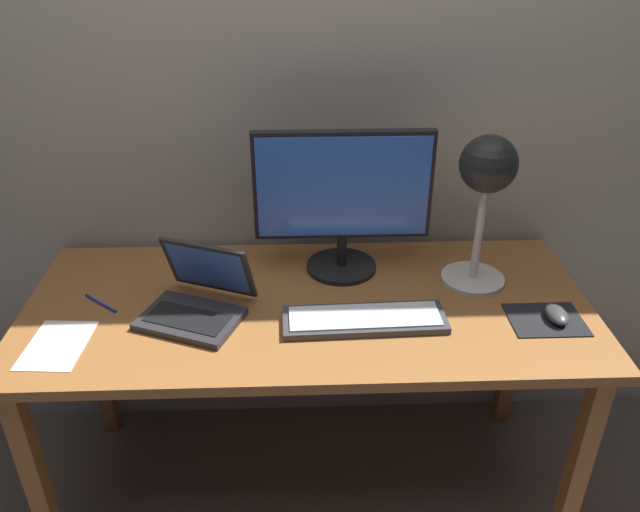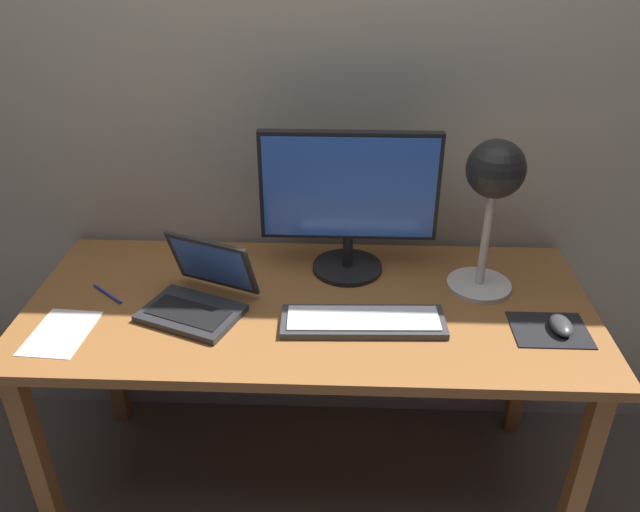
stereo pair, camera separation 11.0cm
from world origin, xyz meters
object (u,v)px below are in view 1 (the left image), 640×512
monitor (343,196)px  mouse (557,315)px  keyboard_main (364,319)px  pen (101,303)px  laptop (199,294)px  desk_lamp (486,180)px

monitor → mouse: size_ratio=5.41×
keyboard_main → mouse: (0.52, -0.01, 0.01)m
monitor → keyboard_main: bearing=-81.6°
pen → monitor: bearing=13.9°
laptop → mouse: (0.97, -0.08, -0.04)m
monitor → keyboard_main: 0.38m
keyboard_main → desk_lamp: (0.35, 0.20, 0.31)m
desk_lamp → mouse: bearing=-50.3°
keyboard_main → mouse: mouse is taller
desk_lamp → keyboard_main: bearing=-149.5°
pen → keyboard_main: bearing=-9.2°
monitor → laptop: bearing=-152.1°
monitor → mouse: bearing=-27.9°
keyboard_main → monitor: bearing=98.4°
laptop → desk_lamp: desk_lamp is taller
laptop → mouse: size_ratio=3.47×
mouse → pen: 1.26m
desk_lamp → mouse: size_ratio=4.71×
laptop → pen: size_ratio=2.38×
monitor → desk_lamp: 0.41m
monitor → keyboard_main: monitor is taller
laptop → pen: 0.29m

